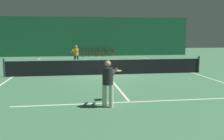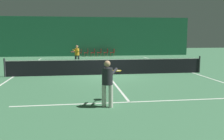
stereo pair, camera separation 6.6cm
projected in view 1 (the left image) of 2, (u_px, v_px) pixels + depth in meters
The scene contains 18 objects.
ground_plane at pixel (107, 75), 15.22m from camera, with size 60.00×60.00×0.00m, color #3D704C.
backdrop_curtain at pixel (91, 37), 28.69m from camera, with size 23.00×0.12×4.46m.
court_line_baseline_far at pixel (93, 58), 26.88m from camera, with size 11.00×0.10×0.00m.
court_line_service_far at pixel (98, 63), 21.49m from camera, with size 8.25×0.10×0.00m.
court_line_service_near at pixel (130, 102), 8.95m from camera, with size 8.25×0.10×0.00m.
court_line_sideline_left at pixel (13, 77), 14.41m from camera, with size 0.10×23.80×0.00m.
court_line_sideline_right at pixel (192, 73), 16.02m from camera, with size 0.10×23.80×0.00m.
court_line_centre at pixel (107, 75), 15.22m from camera, with size 0.10×12.80×0.00m.
tennis_net at pixel (107, 66), 15.15m from camera, with size 12.00×0.10×1.07m.
player_near at pixel (108, 80), 8.26m from camera, with size 0.92×1.31×1.56m.
player_far at pixel (76, 54), 20.14m from camera, with size 0.77×1.35×1.58m.
courtside_chair_0 at pixel (79, 52), 28.18m from camera, with size 0.44×0.44×0.84m.
courtside_chair_1 at pixel (86, 52), 28.29m from camera, with size 0.44×0.44×0.84m.
courtside_chair_2 at pixel (92, 52), 28.40m from camera, with size 0.44×0.44×0.84m.
courtside_chair_3 at pixel (99, 52), 28.51m from camera, with size 0.44×0.44×0.84m.
courtside_chair_4 at pixel (106, 52), 28.62m from camera, with size 0.44×0.44×0.84m.
courtside_chair_5 at pixel (112, 52), 28.73m from camera, with size 0.44×0.44×0.84m.
tennis_ball at pixel (109, 83), 12.46m from camera, with size 0.07×0.07×0.07m.
Camera 1 is at (-1.91, -14.92, 2.38)m, focal length 40.00 mm.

